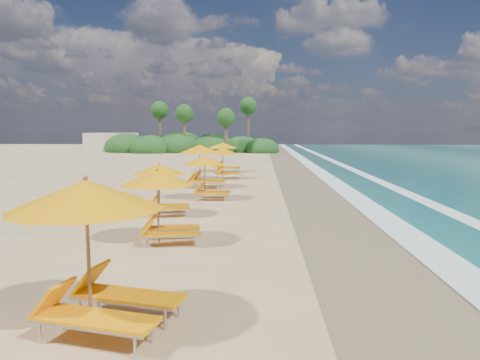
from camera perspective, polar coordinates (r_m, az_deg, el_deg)
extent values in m
plane|color=tan|center=(18.73, 0.00, -3.65)|extent=(160.00, 160.00, 0.00)
cube|color=#867150|center=(18.97, 12.18, -3.65)|extent=(4.00, 160.00, 0.01)
cube|color=white|center=(19.27, 16.60, -3.55)|extent=(1.20, 160.00, 0.01)
cube|color=white|center=(20.20, 24.90, -3.45)|extent=(0.80, 160.00, 0.01)
cylinder|color=olive|center=(7.84, -19.09, -9.24)|extent=(0.06, 0.06, 2.47)
cone|color=#FA9C05|center=(7.63, -19.38, -1.80)|extent=(3.06, 3.06, 0.50)
sphere|color=olive|center=(7.60, -19.46, 0.26)|extent=(0.09, 0.09, 0.09)
cylinder|color=olive|center=(13.12, -10.60, -3.51)|extent=(0.05, 0.05, 2.11)
cone|color=#FA9C05|center=(12.99, -10.68, 0.29)|extent=(2.52, 2.52, 0.42)
sphere|color=olive|center=(12.97, -10.71, 1.32)|extent=(0.08, 0.08, 0.08)
cylinder|color=olive|center=(17.30, -10.44, -1.30)|extent=(0.05, 0.05, 1.98)
cone|color=#FA9C05|center=(17.21, -10.49, 1.41)|extent=(2.39, 2.39, 0.40)
sphere|color=olive|center=(17.19, -10.51, 2.15)|extent=(0.07, 0.07, 0.07)
cylinder|color=olive|center=(21.05, -4.61, 0.25)|extent=(0.05, 0.05, 2.03)
cone|color=#FA9C05|center=(20.98, -4.63, 2.53)|extent=(2.13, 2.13, 0.41)
sphere|color=olive|center=(20.96, -4.63, 3.15)|extent=(0.07, 0.07, 0.07)
cylinder|color=olive|center=(25.36, -5.23, 1.76)|extent=(0.06, 0.06, 2.42)
cone|color=#FA9C05|center=(25.30, -5.25, 4.02)|extent=(2.89, 2.89, 0.49)
sphere|color=olive|center=(25.29, -5.26, 4.63)|extent=(0.09, 0.09, 0.09)
cylinder|color=olive|center=(29.68, -2.25, 2.13)|extent=(0.05, 0.05, 2.06)
cone|color=#FA9C05|center=(29.63, -2.26, 3.78)|extent=(2.65, 2.65, 0.41)
sphere|color=olive|center=(29.62, -2.26, 4.23)|extent=(0.07, 0.07, 0.07)
cylinder|color=olive|center=(34.47, -2.27, 2.94)|extent=(0.06, 0.06, 2.29)
cone|color=#FA9C05|center=(34.42, -2.28, 4.52)|extent=(2.75, 2.75, 0.46)
sphere|color=olive|center=(34.41, -2.28, 4.95)|extent=(0.08, 0.08, 0.08)
ellipsoid|color=#163D14|center=(63.84, -3.47, 4.14)|extent=(6.40, 6.40, 4.16)
ellipsoid|color=#163D14|center=(65.55, -7.74, 4.22)|extent=(7.20, 7.20, 4.68)
ellipsoid|color=#163D14|center=(64.46, -11.56, 4.00)|extent=(6.00, 6.00, 3.90)
ellipsoid|color=#163D14|center=(65.54, 0.21, 4.14)|extent=(5.60, 5.60, 3.64)
ellipsoid|color=#163D14|center=(67.47, -14.45, 4.09)|extent=(6.60, 6.60, 4.29)
ellipsoid|color=#163D14|center=(63.48, 2.84, 4.00)|extent=(5.00, 5.00, 3.25)
cylinder|color=brown|center=(61.61, -1.82, 5.80)|extent=(0.36, 0.36, 5.00)
sphere|color=#163D14|center=(61.63, -1.83, 8.13)|extent=(2.60, 2.60, 2.60)
cylinder|color=brown|center=(63.36, -7.20, 6.05)|extent=(0.36, 0.36, 5.60)
sphere|color=#163D14|center=(63.40, -7.24, 8.58)|extent=(2.60, 2.60, 2.60)
cylinder|color=brown|center=(66.11, -10.34, 6.27)|extent=(0.36, 0.36, 6.20)
sphere|color=#163D14|center=(66.17, -10.40, 8.96)|extent=(2.60, 2.60, 2.60)
cylinder|color=brown|center=(65.44, 1.09, 6.64)|extent=(0.36, 0.36, 6.80)
sphere|color=#163D14|center=(65.53, 1.10, 9.61)|extent=(2.60, 2.60, 2.60)
cube|color=beige|center=(70.27, -16.33, 4.74)|extent=(7.00, 5.00, 2.80)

